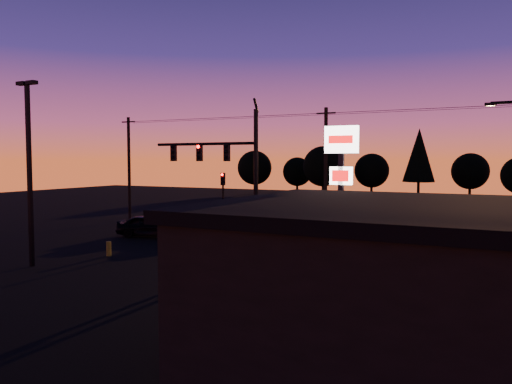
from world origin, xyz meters
TOP-DOWN VIEW (x-y plane):
  - ground at (0.00, 0.00)m, footprint 120.00×120.00m
  - lane_arrow at (0.50, 1.67)m, footprint 1.20×3.10m
  - traffic_signal_mast at (-0.10, 3.99)m, footprint 6.79×0.52m
  - secondary_signal at (-5.00, 11.49)m, footprint 0.30×0.31m
  - parking_lot_light at (-7.50, -3.00)m, footprint 1.25×0.30m
  - pylon_sign at (7.00, 1.50)m, footprint 1.50×0.28m
  - utility_pole_0 at (-16.00, 14.00)m, footprint 1.40×0.26m
  - utility_pole_1 at (2.00, 14.00)m, footprint 1.40×0.26m
  - power_wires at (2.00, 14.00)m, footprint 36.00×1.22m
  - store_building at (13.00, -7.50)m, footprint 12.40×8.40m
  - bollard at (-5.97, 0.75)m, footprint 0.27×0.27m
  - tree_0 at (-22.00, 50.00)m, footprint 5.36×5.36m
  - tree_1 at (-16.00, 53.00)m, footprint 4.54×4.54m
  - tree_2 at (-10.00, 48.00)m, footprint 5.77×5.78m
  - tree_3 at (-4.00, 52.00)m, footprint 4.95×4.95m
  - tree_4 at (3.00, 49.00)m, footprint 4.18×4.18m
  - tree_5 at (9.00, 54.00)m, footprint 4.95×4.95m
  - car_left at (-8.31, 7.17)m, footprint 4.76×2.85m
  - car_mid at (-4.43, 8.07)m, footprint 4.28×1.89m
  - car_right at (6.93, 7.66)m, footprint 5.31×2.28m
  - suv_parked at (8.76, -2.18)m, footprint 4.25×5.89m

SIDE VIEW (x-z plane):
  - ground at x=0.00m, z-range 0.00..0.00m
  - lane_arrow at x=0.50m, z-range 0.00..0.01m
  - bollard at x=-5.97m, z-range 0.00..0.80m
  - car_mid at x=-4.43m, z-range 0.00..1.37m
  - suv_parked at x=8.76m, z-range 0.00..1.49m
  - car_left at x=-8.31m, z-range 0.00..1.52m
  - car_right at x=6.93m, z-range 0.00..1.52m
  - store_building at x=13.00m, z-range 0.03..4.28m
  - secondary_signal at x=-5.00m, z-range 0.69..5.04m
  - tree_1 at x=-16.00m, z-range 0.58..6.29m
  - tree_3 at x=-4.00m, z-range 0.63..6.86m
  - tree_5 at x=9.00m, z-range 0.63..6.86m
  - tree_0 at x=-22.00m, z-range 0.69..7.43m
  - tree_2 at x=-10.00m, z-range 0.74..8.00m
  - utility_pole_0 at x=-16.00m, z-range 0.09..9.09m
  - utility_pole_1 at x=2.00m, z-range 0.09..9.09m
  - pylon_sign at x=7.00m, z-range 1.51..8.31m
  - traffic_signal_mast at x=-0.10m, z-range 0.65..9.23m
  - parking_lot_light at x=-7.50m, z-range 0.70..9.84m
  - tree_4 at x=3.00m, z-range 1.18..10.68m
  - power_wires at x=2.00m, z-range 8.53..8.60m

